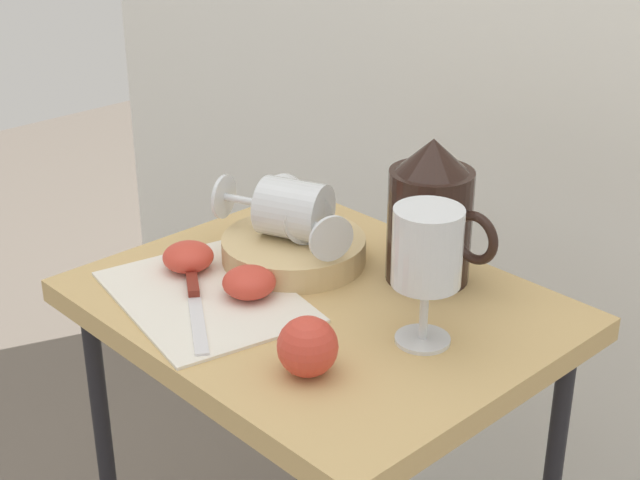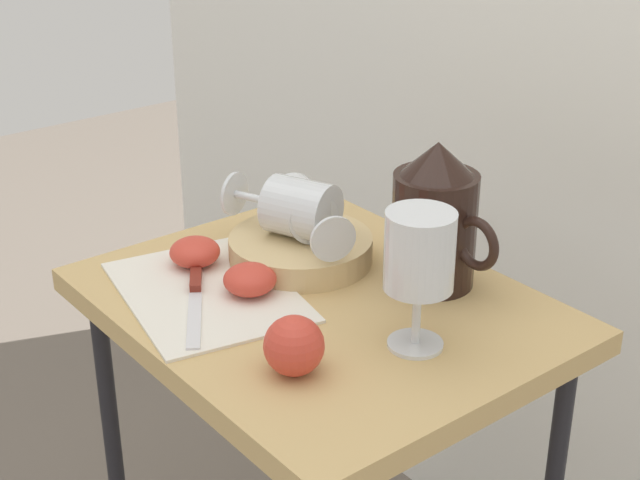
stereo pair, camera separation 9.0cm
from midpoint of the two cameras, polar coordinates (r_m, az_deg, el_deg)
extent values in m
cube|color=tan|center=(1.19, 2.18, -4.20)|extent=(0.56, 0.45, 0.03)
cylinder|color=black|center=(1.64, 1.47, -10.15)|extent=(0.02, 0.02, 0.70)
cube|color=silver|center=(1.19, -4.63, -3.15)|extent=(0.30, 0.25, 0.00)
cylinder|color=tan|center=(1.27, 0.88, -0.57)|extent=(0.19, 0.19, 0.03)
cylinder|color=black|center=(1.20, 8.98, 0.57)|extent=(0.11, 0.11, 0.15)
cylinder|color=#B23819|center=(1.21, 8.88, -0.69)|extent=(0.10, 0.10, 0.08)
cone|color=black|center=(1.16, 9.28, 4.80)|extent=(0.09, 0.09, 0.04)
torus|color=black|center=(1.16, 11.57, -0.26)|extent=(0.07, 0.01, 0.07)
cylinder|color=silver|center=(1.09, 8.09, -6.22)|extent=(0.06, 0.06, 0.00)
cylinder|color=silver|center=(1.07, 8.21, -4.52)|extent=(0.01, 0.01, 0.07)
cylinder|color=silver|center=(1.04, 8.48, -0.69)|extent=(0.08, 0.08, 0.09)
cylinder|color=#B23819|center=(1.05, 8.41, -1.66)|extent=(0.07, 0.07, 0.04)
cylinder|color=silver|center=(1.25, 0.93, 1.86)|extent=(0.11, 0.11, 0.08)
cylinder|color=silver|center=(1.28, -1.94, 2.49)|extent=(0.06, 0.03, 0.01)
cylinder|color=silver|center=(1.29, -3.15, 2.76)|extent=(0.03, 0.06, 0.06)
cylinder|color=silver|center=(1.26, 1.01, 1.90)|extent=(0.10, 0.09, 0.07)
cylinder|color=silver|center=(1.20, 2.36, 0.62)|extent=(0.06, 0.03, 0.01)
cylinder|color=silver|center=(1.17, 2.99, 0.02)|extent=(0.02, 0.06, 0.06)
ellipsoid|color=#CC3D2D|center=(1.25, -5.46, -0.75)|extent=(0.07, 0.07, 0.04)
ellipsoid|color=#CC3D2D|center=(1.18, -2.03, -2.42)|extent=(0.07, 0.07, 0.04)
sphere|color=#CC3D2D|center=(1.02, 0.98, -6.40)|extent=(0.07, 0.07, 0.07)
cube|color=silver|center=(1.13, -5.26, -4.82)|extent=(0.12, 0.08, 0.00)
cube|color=maroon|center=(1.22, -5.34, -2.11)|extent=(0.08, 0.06, 0.01)
camera|label=1|loc=(0.05, -87.74, 1.06)|focal=53.48mm
camera|label=2|loc=(0.05, 92.26, -1.06)|focal=53.48mm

